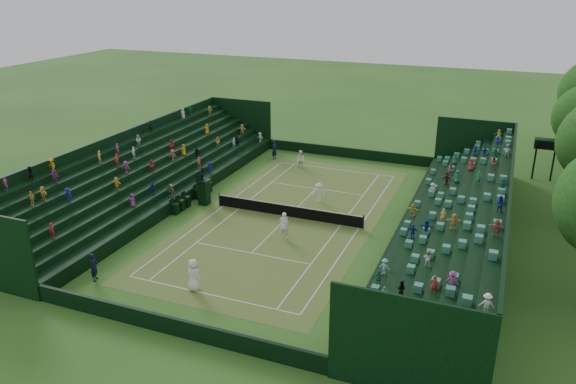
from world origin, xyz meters
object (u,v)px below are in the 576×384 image
(player_far_west, at_px, (301,159))
(tennis_net, at_px, (288,210))
(umpire_chair, at_px, (204,189))
(player_near_west, at_px, (194,275))
(player_far_east, at_px, (319,192))
(player_near_east, at_px, (284,225))

(player_far_west, bearing_deg, tennis_net, -54.52)
(tennis_net, distance_m, player_far_west, 11.53)
(tennis_net, relative_size, player_far_west, 6.84)
(umpire_chair, height_order, player_near_west, umpire_chair)
(tennis_net, bearing_deg, umpire_chair, -179.17)
(tennis_net, distance_m, player_far_east, 3.95)
(player_near_west, bearing_deg, tennis_net, -81.91)
(umpire_chair, xyz_separation_m, player_near_east, (8.22, -3.36, -0.33))
(player_near_east, xyz_separation_m, player_far_east, (0.03, 7.23, -0.17))
(player_far_east, bearing_deg, player_far_west, 121.97)
(player_near_east, bearing_deg, player_far_west, -81.13)
(tennis_net, bearing_deg, player_far_east, 73.18)
(player_near_west, relative_size, player_far_west, 1.14)
(player_near_east, relative_size, player_far_west, 1.13)
(tennis_net, bearing_deg, player_far_west, 105.99)
(player_far_east, bearing_deg, tennis_net, -105.42)
(umpire_chair, relative_size, player_far_east, 1.91)
(player_far_west, xyz_separation_m, player_far_east, (4.32, -7.31, -0.06))
(player_near_east, distance_m, player_far_east, 7.23)
(umpire_chair, height_order, player_far_west, umpire_chair)
(umpire_chair, bearing_deg, tennis_net, 0.83)
(player_near_west, distance_m, player_far_west, 22.90)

